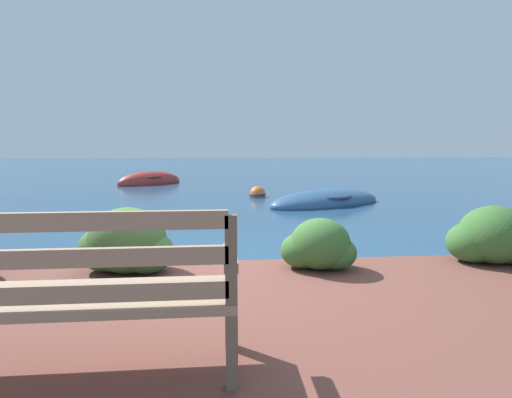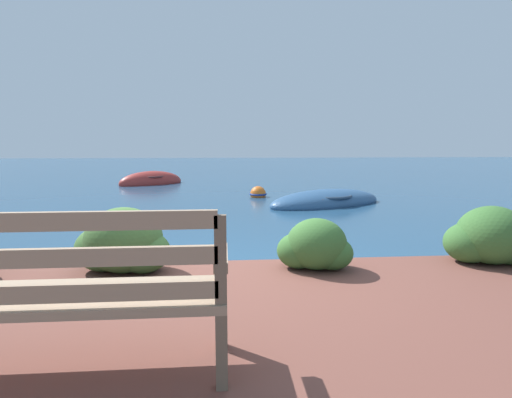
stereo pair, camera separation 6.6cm
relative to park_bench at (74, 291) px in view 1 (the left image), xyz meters
name	(u,v)px [view 1 (the left image)]	position (x,y,z in m)	size (l,w,h in m)	color
ground_plane	(226,280)	(0.80, 2.11, -0.71)	(80.00, 80.00, 0.00)	navy
park_bench	(74,291)	(0.00, 0.00, 0.00)	(1.69, 0.48, 0.93)	brown
hedge_clump_left	(126,244)	(-0.16, 1.82, -0.21)	(0.94, 0.67, 0.64)	#426B33
hedge_clump_centre	(319,247)	(1.73, 1.76, -0.26)	(0.75, 0.54, 0.51)	#38662D
hedge_clump_right	(492,238)	(3.58, 1.80, -0.22)	(0.89, 0.64, 0.61)	#38662D
rowboat_nearest	(326,202)	(3.31, 7.41, -0.65)	(3.39, 2.46, 0.65)	#2D517A
rowboat_mid	(150,182)	(-1.86, 12.85, -0.63)	(2.52, 2.21, 0.85)	#9E2D28
mooring_buoy	(257,194)	(1.77, 8.97, -0.63)	(0.49, 0.49, 0.45)	orange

